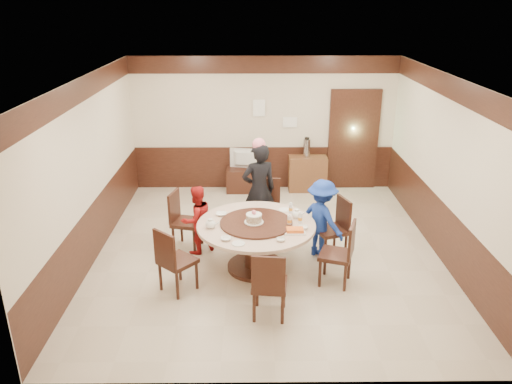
{
  "coord_description": "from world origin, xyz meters",
  "views": [
    {
      "loc": [
        -0.26,
        -7.27,
        3.88
      ],
      "look_at": [
        -0.19,
        -0.15,
        1.1
      ],
      "focal_mm": 35.0,
      "sensor_mm": 36.0,
      "label": 1
    }
  ],
  "objects_px": {
    "banquet_table": "(256,237)",
    "person_blue": "(322,219)",
    "side_cabinet": "(307,174)",
    "television": "(246,159)",
    "thermos": "(307,148)",
    "person_standing": "(259,190)",
    "shrimp_platter": "(295,231)",
    "person_red": "(197,220)",
    "birthday_cake": "(254,218)",
    "tv_stand": "(246,180)"
  },
  "relations": [
    {
      "from": "person_standing",
      "to": "television",
      "type": "xyz_separation_m",
      "value": [
        -0.23,
        2.1,
        -0.11
      ]
    },
    {
      "from": "person_red",
      "to": "shrimp_platter",
      "type": "relative_size",
      "value": 3.78
    },
    {
      "from": "thermos",
      "to": "shrimp_platter",
      "type": "bearing_deg",
      "value": -98.46
    },
    {
      "from": "person_red",
      "to": "tv_stand",
      "type": "bearing_deg",
      "value": -143.44
    },
    {
      "from": "person_standing",
      "to": "tv_stand",
      "type": "bearing_deg",
      "value": -101.44
    },
    {
      "from": "banquet_table",
      "to": "thermos",
      "type": "distance_m",
      "value": 3.53
    },
    {
      "from": "person_blue",
      "to": "television",
      "type": "height_order",
      "value": "person_blue"
    },
    {
      "from": "banquet_table",
      "to": "person_blue",
      "type": "height_order",
      "value": "person_blue"
    },
    {
      "from": "person_standing",
      "to": "person_blue",
      "type": "bearing_deg",
      "value": 122.89
    },
    {
      "from": "banquet_table",
      "to": "side_cabinet",
      "type": "xyz_separation_m",
      "value": [
        1.13,
        3.33,
        -0.16
      ]
    },
    {
      "from": "person_standing",
      "to": "thermos",
      "type": "distance_m",
      "value": 2.37
    },
    {
      "from": "person_standing",
      "to": "person_red",
      "type": "distance_m",
      "value": 1.22
    },
    {
      "from": "person_red",
      "to": "banquet_table",
      "type": "bearing_deg",
      "value": 111.92
    },
    {
      "from": "person_blue",
      "to": "birthday_cake",
      "type": "bearing_deg",
      "value": 72.23
    },
    {
      "from": "banquet_table",
      "to": "tv_stand",
      "type": "xyz_separation_m",
      "value": [
        -0.18,
        3.3,
        -0.28
      ]
    },
    {
      "from": "person_standing",
      "to": "television",
      "type": "bearing_deg",
      "value": -101.44
    },
    {
      "from": "person_standing",
      "to": "shrimp_platter",
      "type": "distance_m",
      "value": 1.58
    },
    {
      "from": "person_red",
      "to": "thermos",
      "type": "bearing_deg",
      "value": -164.03
    },
    {
      "from": "thermos",
      "to": "banquet_table",
      "type": "bearing_deg",
      "value": -108.11
    },
    {
      "from": "person_standing",
      "to": "birthday_cake",
      "type": "xyz_separation_m",
      "value": [
        -0.09,
        -1.21,
        0.02
      ]
    },
    {
      "from": "television",
      "to": "thermos",
      "type": "distance_m",
      "value": 1.29
    },
    {
      "from": "banquet_table",
      "to": "person_red",
      "type": "xyz_separation_m",
      "value": [
        -0.95,
        0.55,
        0.03
      ]
    },
    {
      "from": "birthday_cake",
      "to": "person_blue",
      "type": "bearing_deg",
      "value": 21.12
    },
    {
      "from": "person_blue",
      "to": "thermos",
      "type": "bearing_deg",
      "value": -40.0
    },
    {
      "from": "birthday_cake",
      "to": "shrimp_platter",
      "type": "height_order",
      "value": "birthday_cake"
    },
    {
      "from": "banquet_table",
      "to": "person_blue",
      "type": "bearing_deg",
      "value": 21.07
    },
    {
      "from": "person_standing",
      "to": "side_cabinet",
      "type": "xyz_separation_m",
      "value": [
        1.07,
        2.13,
        -0.45
      ]
    },
    {
      "from": "banquet_table",
      "to": "person_blue",
      "type": "relative_size",
      "value": 1.37
    },
    {
      "from": "person_standing",
      "to": "shrimp_platter",
      "type": "relative_size",
      "value": 5.48
    },
    {
      "from": "side_cabinet",
      "to": "person_standing",
      "type": "bearing_deg",
      "value": -116.68
    },
    {
      "from": "birthday_cake",
      "to": "thermos",
      "type": "distance_m",
      "value": 3.53
    },
    {
      "from": "banquet_table",
      "to": "person_red",
      "type": "relative_size",
      "value": 1.56
    },
    {
      "from": "person_red",
      "to": "thermos",
      "type": "height_order",
      "value": "person_red"
    },
    {
      "from": "person_standing",
      "to": "shrimp_platter",
      "type": "xyz_separation_m",
      "value": [
        0.49,
        -1.5,
        -0.04
      ]
    },
    {
      "from": "birthday_cake",
      "to": "side_cabinet",
      "type": "xyz_separation_m",
      "value": [
        1.16,
        3.35,
        -0.47
      ]
    },
    {
      "from": "birthday_cake",
      "to": "side_cabinet",
      "type": "distance_m",
      "value": 3.57
    },
    {
      "from": "person_standing",
      "to": "side_cabinet",
      "type": "bearing_deg",
      "value": -134.44
    },
    {
      "from": "television",
      "to": "side_cabinet",
      "type": "height_order",
      "value": "television"
    },
    {
      "from": "tv_stand",
      "to": "television",
      "type": "bearing_deg",
      "value": 180.0
    },
    {
      "from": "person_standing",
      "to": "birthday_cake",
      "type": "relative_size",
      "value": 5.72
    },
    {
      "from": "birthday_cake",
      "to": "tv_stand",
      "type": "distance_m",
      "value": 3.37
    },
    {
      "from": "shrimp_platter",
      "to": "television",
      "type": "bearing_deg",
      "value": 101.42
    },
    {
      "from": "person_standing",
      "to": "person_blue",
      "type": "distance_m",
      "value": 1.28
    },
    {
      "from": "birthday_cake",
      "to": "television",
      "type": "distance_m",
      "value": 3.32
    },
    {
      "from": "tv_stand",
      "to": "television",
      "type": "distance_m",
      "value": 0.46
    },
    {
      "from": "side_cabinet",
      "to": "television",
      "type": "bearing_deg",
      "value": -178.68
    },
    {
      "from": "thermos",
      "to": "person_standing",
      "type": "bearing_deg",
      "value": -115.86
    },
    {
      "from": "television",
      "to": "side_cabinet",
      "type": "distance_m",
      "value": 1.35
    },
    {
      "from": "tv_stand",
      "to": "person_standing",
      "type": "bearing_deg",
      "value": -83.67
    },
    {
      "from": "banquet_table",
      "to": "shrimp_platter",
      "type": "relative_size",
      "value": 5.89
    }
  ]
}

